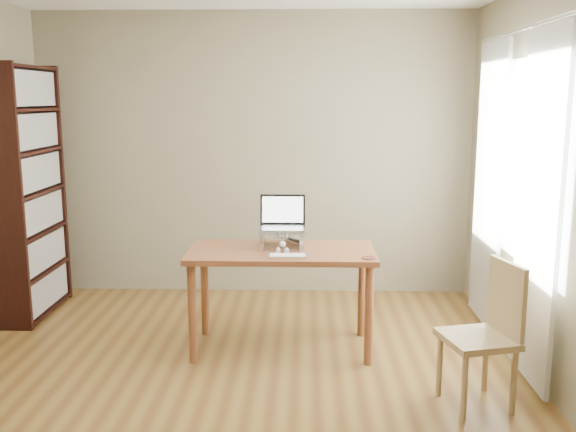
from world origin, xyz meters
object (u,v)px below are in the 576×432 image
object	(u,v)px
bookshelf	(29,192)
cat	(282,238)
chair	(489,330)
keyboard	(288,256)
laptop	(282,220)
desk	(282,264)

from	to	relation	value
bookshelf	cat	size ratio (longest dim) A/B	4.41
cat	chair	distance (m)	1.62
chair	cat	bearing A→B (deg)	128.12
keyboard	chair	bearing A→B (deg)	-27.73
bookshelf	laptop	size ratio (longest dim) A/B	6.28
bookshelf	desk	xyz separation A→B (m)	(2.15, -0.74, -0.40)
keyboard	chair	size ratio (longest dim) A/B	0.30
bookshelf	cat	distance (m)	2.25
cat	chair	xyz separation A→B (m)	(1.26, -0.96, -0.34)
cat	chair	bearing A→B (deg)	-40.57
cat	laptop	bearing A→B (deg)	88.80
keyboard	cat	size ratio (longest dim) A/B	0.55
keyboard	bookshelf	bearing A→B (deg)	156.04
bookshelf	cat	bearing A→B (deg)	-16.39
laptop	chair	world-z (taller)	laptop
laptop	bookshelf	bearing A→B (deg)	164.26
keyboard	chair	distance (m)	1.40
desk	chair	bearing A→B (deg)	-33.98
keyboard	cat	world-z (taller)	cat
laptop	desk	bearing A→B (deg)	-90.04
keyboard	cat	distance (m)	0.34
laptop	keyboard	bearing A→B (deg)	-82.26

